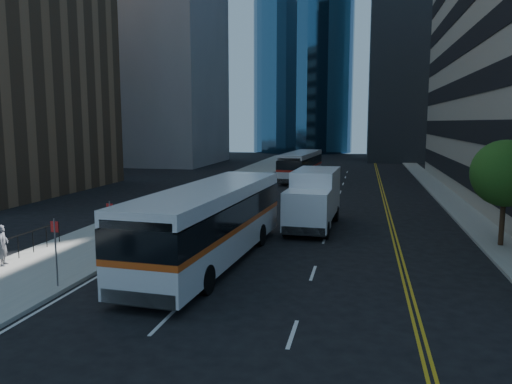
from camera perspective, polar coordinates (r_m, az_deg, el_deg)
ground at (r=18.75m, az=4.38°, el=-10.90°), size 160.00×160.00×0.00m
sidewalk_west at (r=44.88m, az=-4.61°, el=0.31°), size 5.00×90.00×0.15m
sidewalk_east at (r=43.52m, az=20.81°, el=-0.43°), size 2.00×90.00×0.15m
midrise_west at (r=76.77m, az=-11.78°, el=16.42°), size 18.00×18.00×35.00m
street_tree at (r=26.55m, az=26.61°, el=1.91°), size 3.20×3.20×5.10m
bus_front at (r=21.62m, az=-5.18°, el=-3.36°), size 3.62×13.07×3.33m
bus_rear at (r=52.47m, az=5.15°, el=3.10°), size 3.38×11.54×2.93m
box_truck at (r=28.82m, az=6.61°, el=-0.68°), size 2.69×7.00×3.30m
pedestrian at (r=23.31m, az=-26.95°, el=-5.42°), size 0.60×0.73×1.71m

